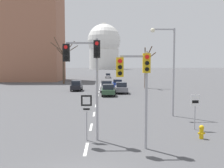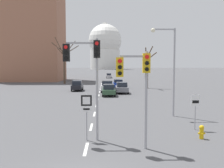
% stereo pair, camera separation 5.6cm
% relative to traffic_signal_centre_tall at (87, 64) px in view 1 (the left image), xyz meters
% --- Properties ---
extents(lane_stripe_0, '(0.16, 2.00, 0.01)m').
position_rel_traffic_signal_centre_tall_xyz_m(lane_stripe_0, '(0.04, -1.46, -4.30)').
color(lane_stripe_0, silver).
rests_on(lane_stripe_0, ground_plane).
extents(lane_stripe_1, '(0.16, 2.00, 0.01)m').
position_rel_traffic_signal_centre_tall_xyz_m(lane_stripe_1, '(0.04, 3.04, -4.30)').
color(lane_stripe_1, silver).
rests_on(lane_stripe_1, ground_plane).
extents(lane_stripe_2, '(0.16, 2.00, 0.01)m').
position_rel_traffic_signal_centre_tall_xyz_m(lane_stripe_2, '(0.04, 7.54, -4.30)').
color(lane_stripe_2, silver).
rests_on(lane_stripe_2, ground_plane).
extents(lane_stripe_3, '(0.16, 2.00, 0.01)m').
position_rel_traffic_signal_centre_tall_xyz_m(lane_stripe_3, '(0.04, 12.04, -4.30)').
color(lane_stripe_3, silver).
rests_on(lane_stripe_3, ground_plane).
extents(lane_stripe_4, '(0.16, 2.00, 0.01)m').
position_rel_traffic_signal_centre_tall_xyz_m(lane_stripe_4, '(0.04, 16.54, -4.30)').
color(lane_stripe_4, silver).
rests_on(lane_stripe_4, ground_plane).
extents(lane_stripe_5, '(0.16, 2.00, 0.01)m').
position_rel_traffic_signal_centre_tall_xyz_m(lane_stripe_5, '(0.04, 21.04, -4.30)').
color(lane_stripe_5, silver).
rests_on(lane_stripe_5, ground_plane).
extents(lane_stripe_6, '(0.16, 2.00, 0.01)m').
position_rel_traffic_signal_centre_tall_xyz_m(lane_stripe_6, '(0.04, 25.54, -4.30)').
color(lane_stripe_6, silver).
rests_on(lane_stripe_6, ground_plane).
extents(lane_stripe_7, '(0.16, 2.00, 0.01)m').
position_rel_traffic_signal_centre_tall_xyz_m(lane_stripe_7, '(0.04, 30.04, -4.30)').
color(lane_stripe_7, silver).
rests_on(lane_stripe_7, ground_plane).
extents(lane_stripe_8, '(0.16, 2.00, 0.01)m').
position_rel_traffic_signal_centre_tall_xyz_m(lane_stripe_8, '(0.04, 34.54, -4.30)').
color(lane_stripe_8, silver).
rests_on(lane_stripe_8, ground_plane).
extents(lane_stripe_9, '(0.16, 2.00, 0.01)m').
position_rel_traffic_signal_centre_tall_xyz_m(lane_stripe_9, '(0.04, 39.04, -4.30)').
color(lane_stripe_9, silver).
rests_on(lane_stripe_9, ground_plane).
extents(lane_stripe_10, '(0.16, 2.00, 0.01)m').
position_rel_traffic_signal_centre_tall_xyz_m(lane_stripe_10, '(0.04, 43.54, -4.30)').
color(lane_stripe_10, silver).
rests_on(lane_stripe_10, ground_plane).
extents(traffic_signal_centre_tall, '(2.03, 0.34, 5.67)m').
position_rel_traffic_signal_centre_tall_xyz_m(traffic_signal_centre_tall, '(0.00, 0.00, 0.00)').
color(traffic_signal_centre_tall, '#9E9EA3').
rests_on(traffic_signal_centre_tall, ground_plane).
extents(traffic_signal_near_right, '(1.68, 0.34, 4.90)m').
position_rel_traffic_signal_centre_tall_xyz_m(traffic_signal_near_right, '(2.59, -1.50, -0.60)').
color(traffic_signal_near_right, '#9E9EA3').
rests_on(traffic_signal_near_right, ground_plane).
extents(route_sign_post, '(0.60, 0.08, 2.61)m').
position_rel_traffic_signal_centre_tall_xyz_m(route_sign_post, '(-0.03, -0.01, -2.52)').
color(route_sign_post, '#9E9EA3').
rests_on(route_sign_post, ground_plane).
extents(speed_limit_sign, '(0.60, 0.08, 2.37)m').
position_rel_traffic_signal_centre_tall_xyz_m(speed_limit_sign, '(6.86, 2.14, -2.70)').
color(speed_limit_sign, '#9E9EA3').
rests_on(speed_limit_sign, ground_plane).
extents(fire_hydrant, '(0.40, 0.34, 0.79)m').
position_rel_traffic_signal_centre_tall_xyz_m(fire_hydrant, '(6.53, 0.14, -3.87)').
color(fire_hydrant, gold).
rests_on(fire_hydrant, ground_plane).
extents(street_lamp_right, '(2.03, 0.36, 7.21)m').
position_rel_traffic_signal_centre_tall_xyz_m(street_lamp_right, '(6.24, 6.55, 0.20)').
color(street_lamp_right, '#9E9EA3').
rests_on(street_lamp_right, ground_plane).
extents(sedan_near_left, '(1.93, 4.01, 1.78)m').
position_rel_traffic_signal_centre_tall_xyz_m(sedan_near_left, '(1.22, 25.46, -3.41)').
color(sedan_near_left, silver).
rests_on(sedan_near_left, ground_plane).
extents(sedan_near_right, '(1.82, 4.16, 1.60)m').
position_rel_traffic_signal_centre_tall_xyz_m(sedan_near_right, '(1.43, 20.55, -3.49)').
color(sedan_near_right, '#2D4C33').
rests_on(sedan_near_right, ground_plane).
extents(sedan_mid_centre, '(1.78, 4.21, 1.56)m').
position_rel_traffic_signal_centre_tall_xyz_m(sedan_mid_centre, '(1.97, 68.49, -3.51)').
color(sedan_mid_centre, '#B7B7BC').
rests_on(sedan_mid_centre, ground_plane).
extents(sedan_far_left, '(1.89, 3.91, 1.62)m').
position_rel_traffic_signal_centre_tall_xyz_m(sedan_far_left, '(3.28, 32.01, -3.48)').
color(sedan_far_left, navy).
rests_on(sedan_far_left, ground_plane).
extents(sedan_far_right, '(1.74, 3.83, 1.69)m').
position_rel_traffic_signal_centre_tall_xyz_m(sedan_far_right, '(-3.71, 27.40, -3.46)').
color(sedan_far_right, black).
rests_on(sedan_far_right, ground_plane).
extents(sedan_distant_centre, '(1.86, 4.27, 1.67)m').
position_rel_traffic_signal_centre_tall_xyz_m(sedan_distant_centre, '(3.44, 23.77, -3.47)').
color(sedan_distant_centre, slate).
rests_on(sedan_distant_centre, ground_plane).
extents(bare_tree_left_near, '(6.05, 1.50, 10.54)m').
position_rel_traffic_signal_centre_tall_xyz_m(bare_tree_left_near, '(-8.41, 43.27, 0.75)').
color(bare_tree_left_near, brown).
rests_on(bare_tree_left_near, ground_plane).
extents(bare_tree_right_near, '(2.64, 3.13, 7.71)m').
position_rel_traffic_signal_centre_tall_xyz_m(bare_tree_right_near, '(8.54, 31.62, -0.59)').
color(bare_tree_right_near, brown).
rests_on(bare_tree_right_near, ground_plane).
extents(capitol_dome, '(34.26, 34.26, 48.39)m').
position_rel_traffic_signal_centre_tall_xyz_m(capitol_dome, '(0.04, 249.22, 19.27)').
color(capitol_dome, silver).
rests_on(capitol_dome, ground_plane).
extents(apartment_block_left, '(18.00, 14.00, 26.74)m').
position_rel_traffic_signal_centre_tall_xyz_m(apartment_block_left, '(-19.98, 55.33, 9.07)').
color(apartment_block_left, '#9E664C').
rests_on(apartment_block_left, ground_plane).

